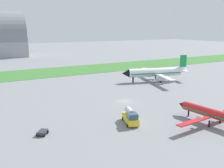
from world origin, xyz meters
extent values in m
plane|color=gray|center=(0.00, 0.00, 0.00)|extent=(600.00, 600.00, 0.00)
cube|color=#3D7533|center=(0.00, 60.37, 0.04)|extent=(360.00, 28.00, 0.08)
cylinder|color=white|center=(25.74, 18.25, 3.79)|extent=(21.92, 9.24, 3.34)
cone|color=black|center=(14.08, 21.60, 3.79)|extent=(3.82, 3.98, 3.27)
cone|color=white|center=(37.99, 14.73, 4.21)|extent=(4.91, 4.06, 3.00)
cube|color=#198C4C|center=(25.74, 18.25, 3.54)|extent=(20.77, 8.97, 0.47)
cube|color=white|center=(24.32, 11.08, 3.21)|extent=(6.06, 14.59, 0.33)
cube|color=white|center=(28.34, 25.08, 3.21)|extent=(6.06, 14.59, 0.33)
cylinder|color=#B7BABF|center=(25.04, 13.60, 2.02)|extent=(4.01, 2.77, 1.84)
cylinder|color=#B7BABF|center=(27.61, 22.56, 2.02)|extent=(4.01, 2.77, 1.84)
cube|color=#198C4C|center=(37.41, 14.89, 7.89)|extent=(2.74, 1.14, 4.86)
cube|color=white|center=(36.82, 12.85, 4.13)|extent=(2.92, 4.59, 0.27)
cube|color=white|center=(38.00, 16.94, 4.13)|extent=(2.92, 4.59, 0.27)
cylinder|color=black|center=(16.99, 20.76, 1.06)|extent=(0.60, 0.60, 2.12)
cylinder|color=black|center=(26.48, 15.31, 1.06)|extent=(0.60, 0.60, 2.12)
cylinder|color=black|center=(27.93, 20.35, 1.06)|extent=(0.60, 0.60, 2.12)
cylinder|color=red|center=(7.01, -24.97, 2.47)|extent=(3.47, 14.98, 2.06)
cone|color=black|center=(6.23, -16.76, 2.47)|extent=(2.21, 2.25, 2.02)
cube|color=#198C4C|center=(7.01, -24.97, 2.32)|extent=(3.43, 14.16, 0.29)
cube|color=red|center=(1.41, -25.92, 2.11)|extent=(11.43, 2.52, 0.21)
cylinder|color=#B7BABF|center=(3.38, -25.15, 2.11)|extent=(0.81, 1.71, 0.66)
cylinder|color=#B7BABF|center=(10.61, -24.46, 2.11)|extent=(0.81, 1.71, 0.66)
cylinder|color=black|center=(6.42, -18.81, 0.72)|extent=(0.37, 0.37, 1.44)
cylinder|color=black|center=(5.08, -26.19, 0.72)|extent=(0.37, 0.37, 1.44)
cylinder|color=black|center=(9.14, -25.80, 0.72)|extent=(0.37, 0.37, 1.44)
cube|color=#2D333D|center=(-27.61, -12.43, 0.62)|extent=(2.68, 2.81, 0.55)
cylinder|color=black|center=(-27.66, -11.31, 0.35)|extent=(0.63, 0.70, 0.70)
cylinder|color=black|center=(-26.50, -12.25, 0.35)|extent=(0.63, 0.70, 0.70)
cylinder|color=black|center=(-28.72, -12.62, 0.35)|extent=(0.63, 0.70, 0.70)
cylinder|color=black|center=(-27.55, -13.56, 0.35)|extent=(0.63, 0.70, 0.70)
cube|color=yellow|center=(-8.54, -15.73, 1.05)|extent=(4.37, 6.93, 1.40)
cylinder|color=silver|center=(-8.29, -14.99, 2.52)|extent=(2.61, 3.88, 1.54)
cube|color=#334C60|center=(-9.13, -17.45, 2.35)|extent=(2.66, 2.86, 1.20)
cylinder|color=black|center=(-8.14, -18.27, 0.35)|extent=(0.46, 0.74, 0.70)
cylinder|color=black|center=(-10.41, -17.50, 0.35)|extent=(0.46, 0.74, 0.70)
cylinder|color=black|center=(-6.67, -13.96, 0.35)|extent=(0.46, 0.74, 0.70)
cylinder|color=black|center=(-8.94, -13.19, 0.35)|extent=(0.46, 0.74, 0.70)
camera|label=1|loc=(-39.86, -62.29, 21.30)|focal=41.91mm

